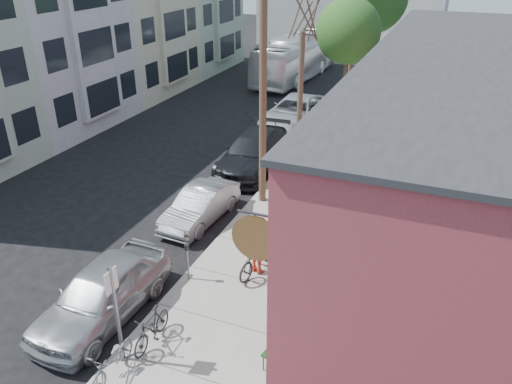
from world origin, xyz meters
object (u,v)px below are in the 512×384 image
at_px(patio_chair_a, 291,327).
at_px(parked_bike_b, 112,361).
at_px(parking_meter_far, 293,143).
at_px(patio_chair_b, 274,353).
at_px(parked_bike_a, 152,328).
at_px(patron_green, 288,273).
at_px(tree_bare, 300,104).
at_px(car_0, 102,293).
at_px(utility_pole_near, 262,70).
at_px(cyclist, 259,245).
at_px(tree_leafy_mid, 348,31).
at_px(sign_post, 115,306).
at_px(car_1, 200,206).
at_px(parking_meter_near, 187,256).
at_px(car_2, 253,152).
at_px(bus, 297,57).
at_px(car_3, 296,113).

distance_m(patio_chair_a, parked_bike_b, 4.51).
xyz_separation_m(parking_meter_far, patio_chair_a, (3.79, -11.73, -0.39)).
height_order(patio_chair_b, parked_bike_a, parked_bike_a).
bearing_deg(patron_green, patio_chair_a, 23.08).
bearing_deg(parking_meter_far, tree_bare, -60.19).
bearing_deg(patio_chair_b, car_0, -170.76).
height_order(utility_pole_near, cyclist, utility_pole_near).
bearing_deg(utility_pole_near, parked_bike_a, -87.68).
xyz_separation_m(tree_bare, tree_leafy_mid, (0.00, 8.98, 1.77)).
relative_size(patron_green, parked_bike_b, 0.93).
bearing_deg(sign_post, car_1, 102.21).
bearing_deg(utility_pole_near, parking_meter_near, -91.38).
distance_m(tree_bare, car_2, 3.17).
height_order(patio_chair_b, car_1, car_1).
height_order(car_0, car_1, car_0).
xyz_separation_m(cyclist, bus, (-6.81, 25.17, 0.49)).
bearing_deg(cyclist, bus, -54.62).
relative_size(patio_chair_a, car_1, 0.22).
bearing_deg(car_1, car_0, -86.01).
xyz_separation_m(cyclist, parked_bike_a, (-1.39, -3.99, -0.47)).
height_order(patio_chair_b, patron_green, patron_green).
bearing_deg(cyclist, car_1, -15.72).
relative_size(parking_meter_far, cyclist, 0.64).
distance_m(parking_meter_near, utility_pole_near, 7.30).
height_order(tree_bare, car_1, tree_bare).
bearing_deg(patron_green, bus, -160.48).
bearing_deg(car_2, car_1, -92.17).
height_order(sign_post, patron_green, sign_post).
bearing_deg(car_3, patio_chair_b, -71.04).
height_order(cyclist, parked_bike_a, cyclist).
bearing_deg(parked_bike_b, tree_leafy_mid, 86.13).
relative_size(patron_green, parked_bike_a, 0.96).
relative_size(tree_bare, patio_chair_a, 6.98).
bearing_deg(car_2, tree_leafy_mid, 75.68).
distance_m(utility_pole_near, car_3, 10.66).
height_order(patron_green, car_3, patron_green).
xyz_separation_m(patio_chair_a, car_2, (-5.25, 10.29, 0.24)).
bearing_deg(car_1, parking_meter_near, -63.98).
bearing_deg(patron_green, patio_chair_b, 13.87).
xyz_separation_m(patron_green, parked_bike_b, (-2.91, -4.49, -0.35)).
xyz_separation_m(utility_pole_near, patron_green, (2.99, -5.44, -4.46)).
height_order(tree_leafy_mid, patio_chair_b, tree_leafy_mid).
height_order(parking_meter_near, parked_bike_b, parking_meter_near).
height_order(car_1, bus, bus).
xyz_separation_m(parked_bike_a, car_1, (-1.94, 6.40, 0.01)).
relative_size(tree_bare, parked_bike_b, 3.57).
xyz_separation_m(tree_leafy_mid, patron_green, (2.58, -18.00, -4.04)).
distance_m(utility_pole_near, car_1, 5.48).
relative_size(parking_meter_far, car_3, 0.20).
bearing_deg(tree_bare, parked_bike_a, -90.28).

